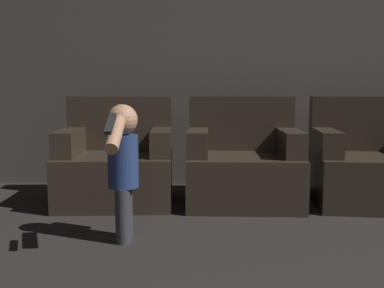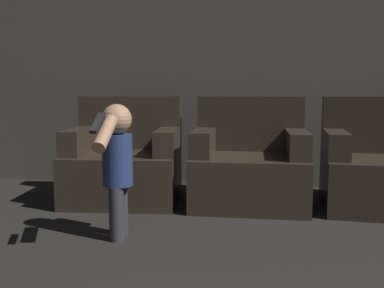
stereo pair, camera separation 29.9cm
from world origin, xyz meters
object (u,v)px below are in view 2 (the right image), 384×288
person_toddler (117,160)px  armchair_left (125,163)px  armchair_middle (249,166)px  armchair_right (383,169)px

person_toddler → armchair_left: bearing=11.2°
armchair_middle → person_toddler: size_ratio=1.08×
armchair_left → armchair_middle: size_ratio=1.04×
armchair_left → person_toddler: (0.23, -0.95, 0.19)m
armchair_left → person_toddler: size_ratio=1.13×
armchair_right → person_toddler: 2.08m
armchair_middle → person_toddler: (-0.80, -0.95, 0.19)m
armchair_middle → armchair_right: same height
armchair_middle → armchair_left: bearing=-179.4°
armchair_left → armchair_right: same height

